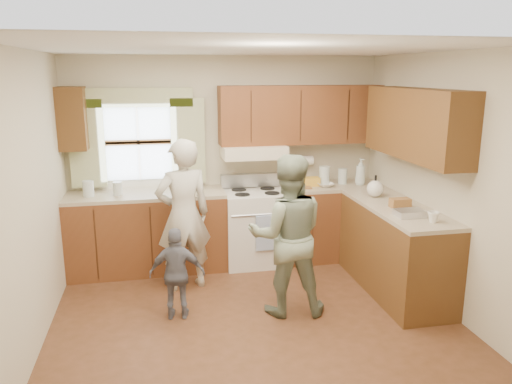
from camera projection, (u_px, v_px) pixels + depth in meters
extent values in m
plane|color=#4C2D17|center=(254.00, 318.00, 4.81)|extent=(3.80, 3.80, 0.00)
plane|color=white|center=(254.00, 49.00, 4.22)|extent=(3.80, 3.80, 0.00)
plane|color=beige|center=(226.00, 159.00, 6.18)|extent=(3.80, 0.00, 3.80)
plane|color=beige|center=(314.00, 262.00, 2.85)|extent=(3.80, 0.00, 3.80)
plane|color=beige|center=(30.00, 203.00, 4.15)|extent=(0.00, 3.50, 3.50)
plane|color=beige|center=(444.00, 183.00, 4.88)|extent=(0.00, 3.50, 3.50)
cube|color=#4E2610|center=(148.00, 233.00, 5.89)|extent=(1.82, 0.60, 0.90)
cube|color=#4E2610|center=(331.00, 222.00, 6.33)|extent=(1.22, 0.60, 0.90)
cube|color=#3D240E|center=(395.00, 251.00, 5.32)|extent=(0.60, 1.65, 0.90)
cube|color=tan|center=(146.00, 195.00, 5.78)|extent=(1.82, 0.60, 0.04)
cube|color=tan|center=(332.00, 186.00, 6.22)|extent=(1.22, 0.60, 0.04)
cube|color=tan|center=(398.00, 208.00, 5.21)|extent=(0.60, 1.65, 0.04)
cube|color=#4E2610|center=(301.00, 115.00, 6.07)|extent=(2.00, 0.33, 0.70)
cube|color=#3D240E|center=(72.00, 119.00, 5.55)|extent=(0.30, 0.33, 0.70)
cube|color=#3D240E|center=(416.00, 124.00, 5.03)|extent=(0.33, 1.65, 0.70)
cube|color=beige|center=(254.00, 152.00, 5.99)|extent=(0.76, 0.45, 0.15)
cube|color=silver|center=(138.00, 142.00, 5.90)|extent=(0.90, 0.03, 0.90)
cube|color=#F5F448|center=(87.00, 144.00, 5.74)|extent=(0.40, 0.05, 1.02)
cube|color=#F5F448|center=(188.00, 141.00, 5.96)|extent=(0.40, 0.05, 1.02)
cube|color=#F5F448|center=(136.00, 98.00, 5.73)|extent=(1.30, 0.05, 0.22)
cylinder|color=white|center=(302.00, 161.00, 6.28)|extent=(0.27, 0.12, 0.12)
imported|color=silver|center=(185.00, 189.00, 5.79)|extent=(0.16, 0.16, 0.10)
imported|color=silver|center=(361.00, 172.00, 6.18)|extent=(0.16, 0.17, 0.33)
imported|color=silver|center=(325.00, 185.00, 6.09)|extent=(0.22, 0.22, 0.05)
imported|color=silver|center=(434.00, 217.00, 4.64)|extent=(0.11, 0.11, 0.10)
cylinder|color=silver|center=(88.00, 189.00, 5.60)|extent=(0.12, 0.12, 0.18)
cube|color=olive|center=(302.00, 187.00, 6.02)|extent=(0.21, 0.16, 0.02)
cube|color=gold|center=(311.00, 182.00, 6.14)|extent=(0.19, 0.13, 0.11)
cylinder|color=silver|center=(324.00, 176.00, 6.15)|extent=(0.13, 0.13, 0.24)
cylinder|color=silver|center=(343.00, 176.00, 6.25)|extent=(0.11, 0.11, 0.19)
sphere|color=silver|center=(375.00, 189.00, 5.59)|extent=(0.19, 0.19, 0.19)
cube|color=olive|center=(400.00, 203.00, 5.17)|extent=(0.21, 0.11, 0.09)
cube|color=silver|center=(410.00, 213.00, 4.84)|extent=(0.28, 0.19, 0.06)
cylinder|color=silver|center=(118.00, 189.00, 5.67)|extent=(0.10, 0.10, 0.15)
cube|color=silver|center=(255.00, 227.00, 6.12)|extent=(0.76, 0.64, 0.90)
cube|color=#B7B7BC|center=(251.00, 180.00, 6.24)|extent=(0.76, 0.10, 0.16)
cylinder|color=#B7B7BC|center=(261.00, 215.00, 5.76)|extent=(0.68, 0.03, 0.03)
cube|color=#4868A9|center=(265.00, 233.00, 5.80)|extent=(0.22, 0.02, 0.42)
cylinder|color=black|center=(239.00, 190.00, 6.09)|extent=(0.18, 0.18, 0.01)
cylinder|color=black|center=(268.00, 188.00, 6.16)|extent=(0.18, 0.18, 0.01)
cylinder|color=black|center=(242.00, 195.00, 5.86)|extent=(0.18, 0.18, 0.01)
cylinder|color=black|center=(272.00, 193.00, 5.93)|extent=(0.18, 0.18, 0.01)
imported|color=beige|center=(184.00, 215.00, 5.31)|extent=(0.68, 0.53, 1.64)
imported|color=#243A25|center=(287.00, 235.00, 4.77)|extent=(0.84, 0.70, 1.57)
imported|color=slate|center=(177.00, 274.00, 4.72)|extent=(0.55, 0.30, 0.90)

